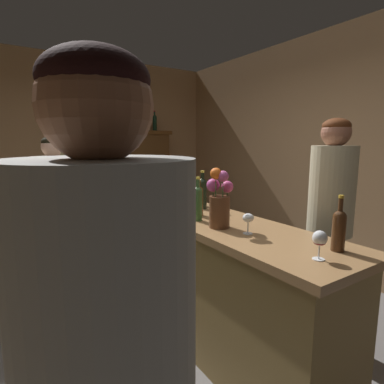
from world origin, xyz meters
TOP-DOWN VIEW (x-y plane):
  - floor at (0.00, 0.00)m, footprint 7.76×7.76m
  - wall_back at (0.00, 3.04)m, footprint 4.99×0.12m
  - wall_right at (2.50, 0.00)m, footprint 0.12×6.09m
  - bar_counter at (0.49, -0.19)m, footprint 0.63×2.24m
  - display_cabinet at (1.12, 2.74)m, footprint 1.09×0.43m
  - wine_bottle_merlot at (0.41, 0.65)m, footprint 0.06×0.06m
  - wine_bottle_rose at (0.62, 0.15)m, footprint 0.08×0.08m
  - wine_bottle_chardonnay at (0.35, -0.17)m, footprint 0.06×0.06m
  - wine_bottle_riesling at (0.61, -1.10)m, footprint 0.07×0.07m
  - wine_bottle_syrah at (0.45, -0.04)m, footprint 0.07×0.07m
  - wine_bottle_malbec at (0.66, 0.40)m, footprint 0.08×0.08m
  - wine_glass_front at (0.42, -1.12)m, footprint 0.07×0.07m
  - wine_glass_mid at (0.43, -0.61)m, footprint 0.07×0.07m
  - wine_glass_rear at (0.39, 0.38)m, footprint 0.08×0.08m
  - flower_arrangement at (0.37, -0.40)m, footprint 0.17×0.17m
  - cheese_plate at (0.52, 0.55)m, footprint 0.14×0.14m
  - display_bottle_left at (0.78, 2.74)m, footprint 0.07×0.07m
  - display_bottle_midleft at (0.96, 2.74)m, footprint 0.08×0.08m
  - display_bottle_center at (1.12, 2.74)m, footprint 0.08×0.08m
  - display_bottle_midright at (1.29, 2.74)m, footprint 0.07×0.07m
  - display_bottle_right at (1.45, 2.74)m, footprint 0.07×0.07m
  - patron_near_entrance at (-0.55, -0.66)m, footprint 0.38×0.38m
  - patron_in_navy at (-0.41, 1.00)m, footprint 0.39×0.39m
  - bartender at (1.19, -0.68)m, footprint 0.32×0.32m

SIDE VIEW (x-z plane):
  - floor at x=0.00m, z-range 0.00..0.00m
  - bar_counter at x=0.49m, z-range 0.00..0.99m
  - patron_in_navy at x=-0.41m, z-range 0.07..1.68m
  - patron_near_entrance at x=-0.55m, z-range 0.07..1.68m
  - display_cabinet at x=1.12m, z-range 0.03..1.77m
  - bartender at x=1.19m, z-range 0.10..1.83m
  - cheese_plate at x=0.52m, z-range 0.99..1.00m
  - wine_glass_mid at x=0.43m, z-range 1.02..1.15m
  - wine_glass_front at x=0.42m, z-range 1.02..1.16m
  - wine_glass_rear at x=0.39m, z-range 1.02..1.16m
  - wine_bottle_riesling at x=0.61m, z-range 0.96..1.26m
  - wine_bottle_merlot at x=0.41m, z-range 0.97..1.27m
  - wine_bottle_syrah at x=0.45m, z-range 0.98..1.26m
  - wine_bottle_malbec at x=0.66m, z-range 0.98..1.28m
  - wine_bottle_chardonnay at x=0.35m, z-range 0.97..1.29m
  - wine_bottle_rose at x=0.62m, z-range 0.97..1.30m
  - flower_arrangement at x=0.37m, z-range 0.96..1.37m
  - wall_back at x=0.00m, z-range 0.00..2.83m
  - wall_right at x=2.50m, z-range 0.00..2.83m
  - display_bottle_center at x=1.12m, z-range 1.71..2.02m
  - display_bottle_left at x=0.78m, z-range 1.71..2.02m
  - display_bottle_midleft at x=0.96m, z-range 1.73..2.03m
  - display_bottle_right at x=1.45m, z-range 1.72..2.04m
  - display_bottle_midright at x=1.29m, z-range 1.71..2.05m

